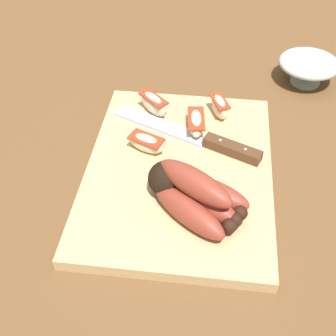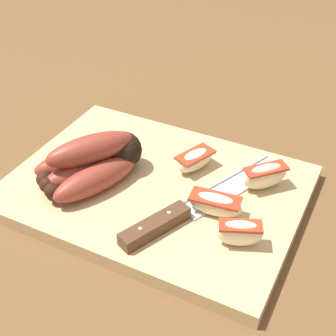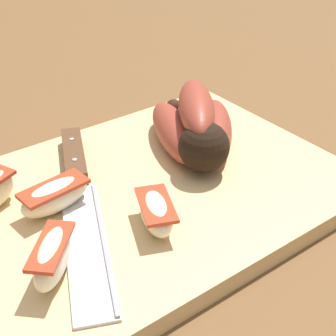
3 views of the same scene
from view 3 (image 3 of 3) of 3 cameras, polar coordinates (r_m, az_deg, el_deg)
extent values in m
plane|color=brown|center=(0.53, -2.46, -4.41)|extent=(6.00, 6.00, 0.00)
cube|color=tan|center=(0.53, -1.98, -2.75)|extent=(0.40, 0.30, 0.02)
sphere|color=black|center=(0.53, 4.09, 2.41)|extent=(0.05, 0.05, 0.05)
ellipsoid|color=brown|center=(0.59, 5.32, 4.43)|extent=(0.12, 0.13, 0.04)
sphere|color=black|center=(0.64, 3.24, 6.94)|extent=(0.02, 0.02, 0.02)
ellipsoid|color=brown|center=(0.58, 3.01, 4.30)|extent=(0.10, 0.14, 0.04)
sphere|color=black|center=(0.64, 2.06, 6.92)|extent=(0.02, 0.02, 0.02)
ellipsoid|color=brown|center=(0.58, 0.67, 4.16)|extent=(0.09, 0.14, 0.04)
sphere|color=black|center=(0.63, 0.65, 6.83)|extent=(0.02, 0.02, 0.02)
ellipsoid|color=brown|center=(0.56, 3.22, 6.83)|extent=(0.11, 0.13, 0.04)
cube|color=silver|center=(0.45, -9.21, -8.58)|extent=(0.11, 0.18, 0.00)
cube|color=#99999E|center=(0.45, -7.29, -8.08)|extent=(0.07, 0.16, 0.00)
cube|color=#51331E|center=(0.56, -10.58, 1.30)|extent=(0.06, 0.10, 0.02)
cylinder|color=#B2B2B7|center=(0.58, -10.84, 3.24)|extent=(0.00, 0.01, 0.00)
cylinder|color=#B2B2B7|center=(0.54, -10.51, 0.93)|extent=(0.01, 0.01, 0.00)
ellipsoid|color=beige|center=(0.49, -12.67, -3.19)|extent=(0.07, 0.04, 0.03)
cube|color=#B2381E|center=(0.49, -12.81, -2.24)|extent=(0.07, 0.04, 0.00)
ellipsoid|color=beige|center=(0.42, -12.92, -9.91)|extent=(0.06, 0.06, 0.04)
cube|color=#B2381E|center=(0.41, -13.14, -8.60)|extent=(0.06, 0.06, 0.00)
ellipsoid|color=beige|center=(0.46, -1.35, -5.12)|extent=(0.05, 0.07, 0.03)
cube|color=#B2381E|center=(0.46, -1.36, -4.17)|extent=(0.05, 0.06, 0.00)
camera|label=1|loc=(0.89, 34.61, 42.00)|focal=48.40mm
camera|label=2|loc=(0.83, -46.40, 33.80)|focal=51.47mm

